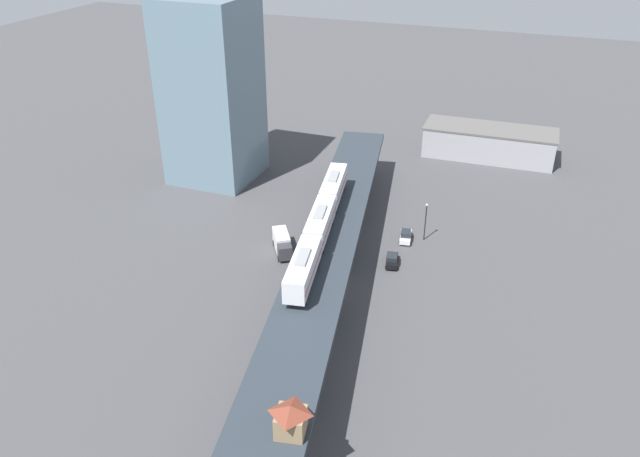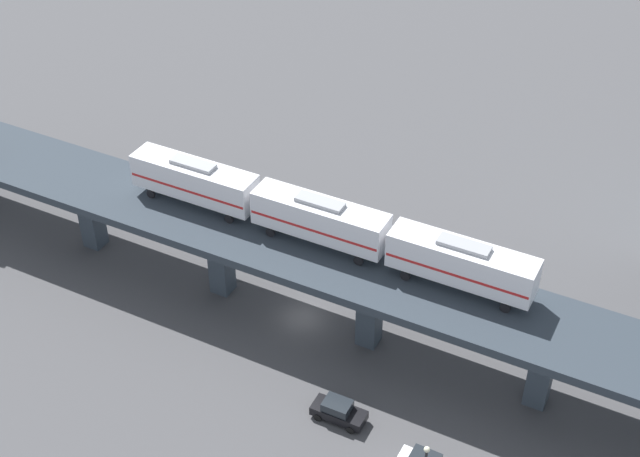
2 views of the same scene
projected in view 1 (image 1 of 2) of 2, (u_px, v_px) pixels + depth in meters
name	position (u px, v px, depth m)	size (l,w,h in m)	color
ground_plane	(328.00, 287.00, 95.08)	(400.00, 400.00, 0.00)	#424244
elevated_viaduct	(328.00, 249.00, 91.56)	(25.57, 91.94, 8.04)	#283039
subway_train	(320.00, 222.00, 90.99)	(9.75, 37.06, 4.45)	silver
signal_hut	(291.00, 418.00, 58.73)	(3.77, 3.77, 3.40)	#8C7251
street_car_black	(392.00, 260.00, 100.18)	(2.66, 4.67, 1.89)	black
street_car_white	(406.00, 236.00, 106.91)	(2.54, 4.65, 1.89)	silver
delivery_truck	(282.00, 243.00, 103.20)	(5.81, 7.26, 3.20)	#333338
street_lamp	(426.00, 219.00, 105.66)	(0.44, 0.44, 6.94)	black
warehouse_building	(489.00, 143.00, 138.39)	(28.85, 11.05, 6.80)	#99999E
office_tower	(212.00, 91.00, 122.54)	(16.00, 16.00, 36.00)	slate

